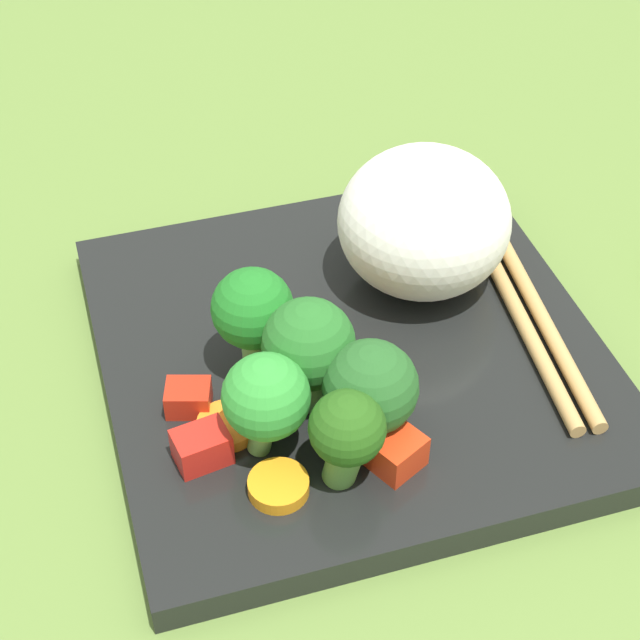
% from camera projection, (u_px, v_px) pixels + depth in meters
% --- Properties ---
extents(ground_plane, '(1.10, 1.10, 0.02)m').
position_uv_depth(ground_plane, '(349.00, 378.00, 0.59)').
color(ground_plane, olive).
extents(square_plate, '(0.28, 0.28, 0.02)m').
position_uv_depth(square_plate, '(350.00, 355.00, 0.57)').
color(square_plate, black).
rests_on(square_plate, ground_plane).
extents(rice_mound, '(0.12, 0.12, 0.08)m').
position_uv_depth(rice_mound, '(424.00, 222.00, 0.58)').
color(rice_mound, white).
rests_on(rice_mound, square_plate).
extents(broccoli_floret_0, '(0.05, 0.05, 0.07)m').
position_uv_depth(broccoli_floret_0, '(309.00, 348.00, 0.51)').
color(broccoli_floret_0, '#68AD55').
rests_on(broccoli_floret_0, square_plate).
extents(broccoli_floret_1, '(0.05, 0.05, 0.06)m').
position_uv_depth(broccoli_floret_1, '(370.00, 388.00, 0.50)').
color(broccoli_floret_1, '#70AB52').
rests_on(broccoli_floret_1, square_plate).
extents(broccoli_floret_2, '(0.04, 0.04, 0.06)m').
position_uv_depth(broccoli_floret_2, '(253.00, 312.00, 0.53)').
color(broccoli_floret_2, '#82BF60').
rests_on(broccoli_floret_2, square_plate).
extents(broccoli_floret_3, '(0.04, 0.04, 0.06)m').
position_uv_depth(broccoli_floret_3, '(266.00, 398.00, 0.49)').
color(broccoli_floret_3, '#79B450').
rests_on(broccoli_floret_3, square_plate).
extents(broccoli_floret_4, '(0.04, 0.04, 0.06)m').
position_uv_depth(broccoli_floret_4, '(347.00, 432.00, 0.48)').
color(broccoli_floret_4, '#578F3C').
rests_on(broccoli_floret_4, square_plate).
extents(carrot_slice_0, '(0.04, 0.04, 0.01)m').
position_uv_depth(carrot_slice_0, '(227.00, 426.00, 0.52)').
color(carrot_slice_0, orange).
rests_on(carrot_slice_0, square_plate).
extents(carrot_slice_1, '(0.03, 0.03, 0.01)m').
position_uv_depth(carrot_slice_1, '(368.00, 372.00, 0.55)').
color(carrot_slice_1, orange).
rests_on(carrot_slice_1, square_plate).
extents(carrot_slice_2, '(0.03, 0.03, 0.01)m').
position_uv_depth(carrot_slice_2, '(278.00, 486.00, 0.49)').
color(carrot_slice_2, orange).
rests_on(carrot_slice_2, square_plate).
extents(pepper_chunk_0, '(0.03, 0.03, 0.02)m').
position_uv_depth(pepper_chunk_0, '(188.00, 398.00, 0.53)').
color(pepper_chunk_0, red).
rests_on(pepper_chunk_0, square_plate).
extents(pepper_chunk_1, '(0.03, 0.03, 0.02)m').
position_uv_depth(pepper_chunk_1, '(323.00, 340.00, 0.55)').
color(pepper_chunk_1, red).
rests_on(pepper_chunk_1, square_plate).
extents(pepper_chunk_2, '(0.02, 0.03, 0.02)m').
position_uv_depth(pepper_chunk_2, '(202.00, 447.00, 0.50)').
color(pepper_chunk_2, red).
rests_on(pepper_chunk_2, square_plate).
extents(pepper_chunk_3, '(0.03, 0.03, 0.02)m').
position_uv_depth(pepper_chunk_3, '(396.00, 452.00, 0.50)').
color(pepper_chunk_3, red).
rests_on(pepper_chunk_3, square_plate).
extents(chicken_piece_0, '(0.05, 0.04, 0.02)m').
position_uv_depth(chicken_piece_0, '(255.00, 392.00, 0.53)').
color(chicken_piece_0, tan).
rests_on(chicken_piece_0, square_plate).
extents(chicken_piece_1, '(0.04, 0.04, 0.02)m').
position_uv_depth(chicken_piece_1, '(284.00, 328.00, 0.56)').
color(chicken_piece_1, tan).
rests_on(chicken_piece_1, square_plate).
extents(chopstick_pair, '(0.23, 0.05, 0.01)m').
position_uv_depth(chopstick_pair, '(514.00, 284.00, 0.60)').
color(chopstick_pair, tan).
rests_on(chopstick_pair, square_plate).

